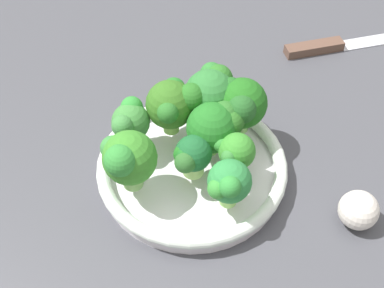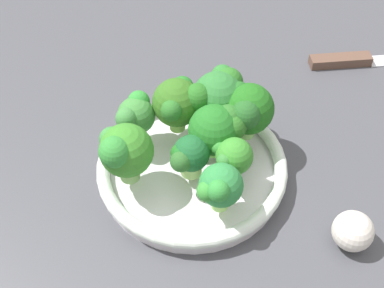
{
  "view_description": "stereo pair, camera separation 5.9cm",
  "coord_description": "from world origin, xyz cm",
  "px_view_note": "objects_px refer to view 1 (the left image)",
  "views": [
    {
      "loc": [
        12.16,
        -37.17,
        49.93
      ],
      "look_at": [
        -3.5,
        -1.29,
        5.97
      ],
      "focal_mm": 46.37,
      "sensor_mm": 36.0,
      "label": 1
    },
    {
      "loc": [
        17.35,
        -34.42,
        49.93
      ],
      "look_at": [
        -3.5,
        -1.29,
        5.97
      ],
      "focal_mm": 46.37,
      "sensor_mm": 36.0,
      "label": 2
    }
  ],
  "objects_px": {
    "knife": "(341,44)",
    "broccoli_floret_2": "(173,103)",
    "broccoli_floret_4": "(243,105)",
    "broccoli_floret_7": "(127,158)",
    "broccoli_floret_0": "(229,183)",
    "broccoli_floret_5": "(235,153)",
    "broccoli_floret_6": "(130,121)",
    "broccoli_floret_8": "(216,126)",
    "garlic_bulb": "(358,212)",
    "broccoli_floret_3": "(211,92)",
    "bowl": "(192,168)",
    "broccoli_floret_1": "(191,156)"
  },
  "relations": [
    {
      "from": "knife",
      "to": "broccoli_floret_2",
      "type": "bearing_deg",
      "value": -117.6
    },
    {
      "from": "broccoli_floret_4",
      "to": "broccoli_floret_7",
      "type": "height_order",
      "value": "broccoli_floret_7"
    },
    {
      "from": "broccoli_floret_0",
      "to": "broccoli_floret_5",
      "type": "relative_size",
      "value": 1.04
    },
    {
      "from": "broccoli_floret_2",
      "to": "broccoli_floret_6",
      "type": "xyz_separation_m",
      "value": [
        -0.04,
        -0.04,
        -0.01
      ]
    },
    {
      "from": "broccoli_floret_8",
      "to": "garlic_bulb",
      "type": "xyz_separation_m",
      "value": [
        0.18,
        -0.02,
        -0.05
      ]
    },
    {
      "from": "broccoli_floret_6",
      "to": "broccoli_floret_3",
      "type": "bearing_deg",
      "value": 44.8
    },
    {
      "from": "broccoli_floret_6",
      "to": "broccoli_floret_7",
      "type": "distance_m",
      "value": 0.07
    },
    {
      "from": "garlic_bulb",
      "to": "knife",
      "type": "bearing_deg",
      "value": 104.83
    },
    {
      "from": "bowl",
      "to": "garlic_bulb",
      "type": "distance_m",
      "value": 0.2
    },
    {
      "from": "bowl",
      "to": "knife",
      "type": "distance_m",
      "value": 0.36
    },
    {
      "from": "broccoli_floret_6",
      "to": "bowl",
      "type": "bearing_deg",
      "value": 0.2
    },
    {
      "from": "bowl",
      "to": "broccoli_floret_6",
      "type": "distance_m",
      "value": 0.1
    },
    {
      "from": "broccoli_floret_3",
      "to": "broccoli_floret_5",
      "type": "relative_size",
      "value": 1.32
    },
    {
      "from": "broccoli_floret_0",
      "to": "broccoli_floret_1",
      "type": "relative_size",
      "value": 1.12
    },
    {
      "from": "broccoli_floret_4",
      "to": "broccoli_floret_3",
      "type": "bearing_deg",
      "value": 173.95
    },
    {
      "from": "knife",
      "to": "broccoli_floret_7",
      "type": "bearing_deg",
      "value": -112.42
    },
    {
      "from": "broccoli_floret_7",
      "to": "broccoli_floret_3",
      "type": "bearing_deg",
      "value": 72.32
    },
    {
      "from": "broccoli_floret_5",
      "to": "garlic_bulb",
      "type": "xyz_separation_m",
      "value": [
        0.15,
        0.01,
        -0.04
      ]
    },
    {
      "from": "broccoli_floret_0",
      "to": "broccoli_floret_3",
      "type": "xyz_separation_m",
      "value": [
        -0.07,
        0.12,
        0.01
      ]
    },
    {
      "from": "broccoli_floret_6",
      "to": "garlic_bulb",
      "type": "height_order",
      "value": "broccoli_floret_6"
    },
    {
      "from": "broccoli_floret_4",
      "to": "broccoli_floret_6",
      "type": "height_order",
      "value": "broccoli_floret_4"
    },
    {
      "from": "broccoli_floret_2",
      "to": "broccoli_floret_5",
      "type": "height_order",
      "value": "broccoli_floret_2"
    },
    {
      "from": "bowl",
      "to": "broccoli_floret_2",
      "type": "bearing_deg",
      "value": 137.96
    },
    {
      "from": "broccoli_floret_1",
      "to": "broccoli_floret_2",
      "type": "distance_m",
      "value": 0.08
    },
    {
      "from": "broccoli_floret_1",
      "to": "broccoli_floret_6",
      "type": "bearing_deg",
      "value": 167.89
    },
    {
      "from": "broccoli_floret_1",
      "to": "broccoli_floret_3",
      "type": "height_order",
      "value": "broccoli_floret_3"
    },
    {
      "from": "bowl",
      "to": "broccoli_floret_5",
      "type": "height_order",
      "value": "broccoli_floret_5"
    },
    {
      "from": "broccoli_floret_1",
      "to": "broccoli_floret_7",
      "type": "relative_size",
      "value": 0.69
    },
    {
      "from": "bowl",
      "to": "broccoli_floret_5",
      "type": "xyz_separation_m",
      "value": [
        0.05,
        0.0,
        0.05
      ]
    },
    {
      "from": "broccoli_floret_1",
      "to": "bowl",
      "type": "bearing_deg",
      "value": 110.47
    },
    {
      "from": "bowl",
      "to": "broccoli_floret_3",
      "type": "bearing_deg",
      "value": 94.79
    },
    {
      "from": "garlic_bulb",
      "to": "broccoli_floret_5",
      "type": "bearing_deg",
      "value": -176.93
    },
    {
      "from": "broccoli_floret_0",
      "to": "broccoli_floret_2",
      "type": "bearing_deg",
      "value": 142.24
    },
    {
      "from": "garlic_bulb",
      "to": "broccoli_floret_7",
      "type": "bearing_deg",
      "value": -163.73
    },
    {
      "from": "broccoli_floret_5",
      "to": "broccoli_floret_6",
      "type": "bearing_deg",
      "value": -178.75
    },
    {
      "from": "bowl",
      "to": "broccoli_floret_8",
      "type": "height_order",
      "value": "broccoli_floret_8"
    },
    {
      "from": "bowl",
      "to": "broccoli_floret_4",
      "type": "distance_m",
      "value": 0.1
    },
    {
      "from": "broccoli_floret_6",
      "to": "knife",
      "type": "height_order",
      "value": "broccoli_floret_6"
    },
    {
      "from": "broccoli_floret_4",
      "to": "broccoli_floret_8",
      "type": "xyz_separation_m",
      "value": [
        -0.02,
        -0.04,
        -0.0
      ]
    },
    {
      "from": "broccoli_floret_0",
      "to": "broccoli_floret_2",
      "type": "relative_size",
      "value": 0.83
    },
    {
      "from": "broccoli_floret_4",
      "to": "broccoli_floret_8",
      "type": "distance_m",
      "value": 0.05
    },
    {
      "from": "bowl",
      "to": "broccoli_floret_6",
      "type": "bearing_deg",
      "value": -179.8
    },
    {
      "from": "knife",
      "to": "garlic_bulb",
      "type": "bearing_deg",
      "value": -75.17
    },
    {
      "from": "broccoli_floret_3",
      "to": "broccoli_floret_5",
      "type": "distance_m",
      "value": 0.1
    },
    {
      "from": "broccoli_floret_0",
      "to": "garlic_bulb",
      "type": "bearing_deg",
      "value": 20.85
    },
    {
      "from": "broccoli_floret_7",
      "to": "broccoli_floret_8",
      "type": "xyz_separation_m",
      "value": [
        0.07,
        0.09,
        -0.01
      ]
    },
    {
      "from": "broccoli_floret_2",
      "to": "broccoli_floret_7",
      "type": "height_order",
      "value": "broccoli_floret_7"
    },
    {
      "from": "broccoli_floret_8",
      "to": "broccoli_floret_0",
      "type": "bearing_deg",
      "value": -58.28
    },
    {
      "from": "broccoli_floret_5",
      "to": "broccoli_floret_7",
      "type": "relative_size",
      "value": 0.75
    },
    {
      "from": "broccoli_floret_0",
      "to": "knife",
      "type": "height_order",
      "value": "broccoli_floret_0"
    }
  ]
}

